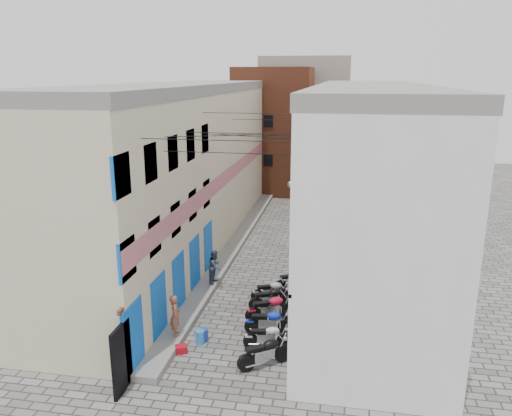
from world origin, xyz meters
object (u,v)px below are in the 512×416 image
Objects in this scene: red_crate at (181,349)px; motorcycle_g at (294,279)px; motorcycle_e at (271,297)px; person_a at (175,315)px; motorcycle_d at (271,307)px; motorcycle_f at (272,290)px; person_b at (215,266)px; motorcycle_c at (269,320)px; water_jug_near at (200,337)px; water_jug_far at (204,335)px; motorcycle_b at (267,335)px; motorcycle_a at (265,351)px.

motorcycle_g is at bearing 60.24° from red_crate.
person_a is (-3.02, -3.14, 0.49)m from motorcycle_e.
motorcycle_f is (-0.22, 1.74, -0.08)m from motorcycle_d.
person_a is 1.00× the size of person_b.
water_jug_near is at bearing -72.01° from motorcycle_c.
water_jug_far is at bearing -59.46° from motorcycle_e.
person_b reaches higher than motorcycle_e.
motorcycle_d is 3.15m from water_jug_near.
water_jug_near is at bearing -96.23° from motorcycle_b.
motorcycle_g is at bearing 166.06° from motorcycle_b.
red_crate is (-2.93, -0.83, -0.37)m from motorcycle_b.
motorcycle_b is at bearing 15.79° from red_crate.
motorcycle_d is at bearing -42.24° from motorcycle_g.
motorcycle_f is 4.17m from water_jug_far.
red_crate is (-2.59, -3.87, -0.41)m from motorcycle_e.
motorcycle_f is 4.91m from person_a.
motorcycle_e reaches higher than water_jug_far.
motorcycle_f is at bearing -101.69° from person_b.
motorcycle_b is at bearing -18.30° from motorcycle_e.
person_a reaches higher than motorcycle_g.
person_a is 1.20m from water_jug_near.
motorcycle_e reaches higher than red_crate.
motorcycle_b is 0.84× the size of motorcycle_d.
motorcycle_f reaches higher than motorcycle_b.
motorcycle_e reaches higher than water_jug_near.
person_a is at bearing -97.36° from motorcycle_b.
motorcycle_b is at bearing -13.29° from motorcycle_f.
motorcycle_e is at bearing -14.10° from motorcycle_f.
motorcycle_d is 1.33× the size of person_a.
motorcycle_b reaches higher than water_jug_far.
motorcycle_e is 1.20× the size of person_a.
person_a is (-3.25, -1.15, 0.50)m from motorcycle_c.
motorcycle_f is 3.58× the size of water_jug_near.
person_b is (-3.17, 4.78, 0.52)m from motorcycle_b.
water_jug_near is (0.71, -4.90, -0.77)m from person_b.
motorcycle_a is 1.14× the size of motorcycle_b.
motorcycle_b is 0.96× the size of motorcycle_f.
water_jug_far is (-2.24, -0.93, -0.30)m from motorcycle_c.
motorcycle_f is at bearing -54.51° from person_a.
motorcycle_b is at bearing -35.28° from motorcycle_g.
motorcycle_a is at bearing -124.39° from person_a.
motorcycle_c is at bearing -87.90° from person_a.
person_b is 3.08× the size of water_jug_near.
motorcycle_f is at bearing -64.48° from motorcycle_g.
motorcycle_a is 3.23m from motorcycle_d.
person_b reaches higher than motorcycle_b.
red_crate is (-0.57, -0.95, -0.10)m from water_jug_far.
motorcycle_c is 1.01m from motorcycle_d.
motorcycle_f reaches higher than water_jug_near.
motorcycle_e is at bearing 56.26° from water_jug_near.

